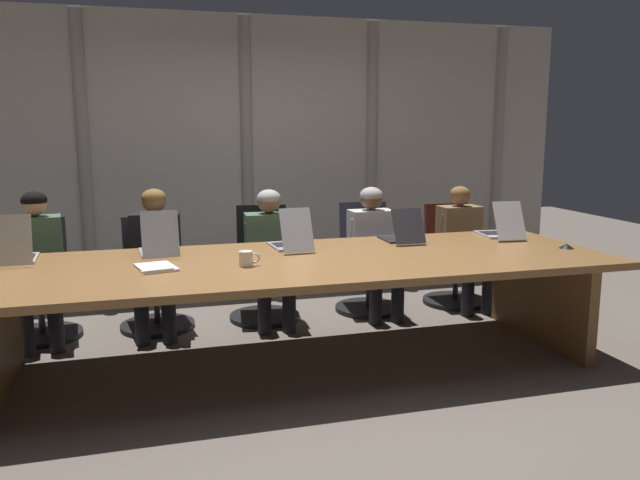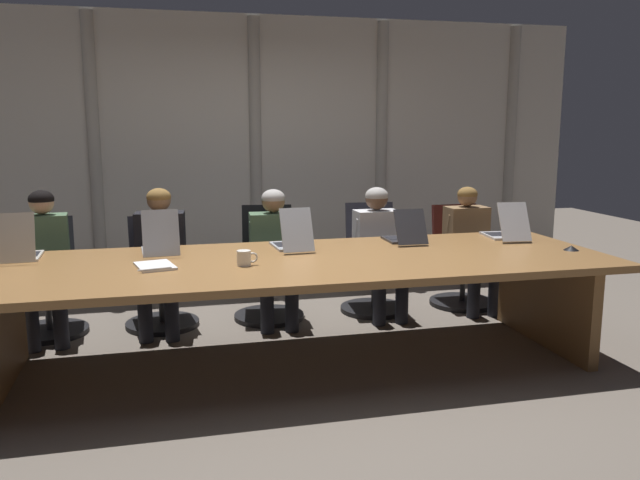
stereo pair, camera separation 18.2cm
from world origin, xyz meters
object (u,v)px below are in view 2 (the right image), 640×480
object	(u,v)px
laptop_right_end	(505,231)
office_chair_right_mid	(373,272)
laptop_left_mid	(160,245)
conference_mic_left_side	(571,248)
laptop_right_mid	(404,235)
office_chair_right_end	(461,268)
office_chair_left_end	(47,291)
person_center	(275,248)
person_left_end	(45,257)
laptop_left_end	(20,251)
coffee_mug_near	(244,258)
office_chair_left_mid	(160,285)
laptop_center	(291,241)
person_right_end	(470,242)
spiral_notepad	(155,266)
person_left_mid	(160,252)
person_right_mid	(379,244)
office_chair_center	(268,277)

from	to	relation	value
laptop_right_end	office_chair_right_mid	world-z (taller)	laptop_right_end
laptop_left_mid	conference_mic_left_side	xyz separation A→B (m)	(2.90, -0.58, -0.05)
laptop_right_mid	office_chair_right_end	xyz separation A→B (m)	(0.86, 0.74, -0.47)
office_chair_left_end	person_center	bearing A→B (deg)	80.43
laptop_left_mid	person_left_end	bearing A→B (deg)	51.86
laptop_left_end	office_chair_left_end	xyz separation A→B (m)	(0.02, 0.75, -0.48)
coffee_mug_near	person_center	bearing A→B (deg)	70.80
laptop_right_mid	office_chair_left_mid	distance (m)	2.05
laptop_left_end	laptop_left_mid	world-z (taller)	laptop_left_end
laptop_center	laptop_right_end	xyz separation A→B (m)	(1.75, 0.03, -0.00)
office_chair_left_mid	office_chair_right_mid	distance (m)	1.86
laptop_right_end	person_left_end	bearing A→B (deg)	86.05
laptop_right_end	person_right_end	xyz separation A→B (m)	(0.02, 0.61, -0.19)
laptop_left_mid	laptop_right_end	distance (m)	2.69
laptop_center	spiral_notepad	xyz separation A→B (m)	(-0.97, -0.40, -0.05)
laptop_left_end	laptop_right_end	world-z (taller)	laptop_left_end
office_chair_right_mid	coffee_mug_near	size ratio (longest dim) A/B	6.91
conference_mic_left_side	laptop_right_mid	bearing A→B (deg)	150.67
laptop_left_end	laptop_left_mid	xyz separation A→B (m)	(0.92, -0.01, -0.00)
laptop_center	laptop_right_end	bearing A→B (deg)	-92.57
person_center	laptop_right_mid	bearing A→B (deg)	61.12
office_chair_left_mid	person_left_mid	size ratio (longest dim) A/B	0.78
person_right_end	coffee_mug_near	xyz separation A→B (m)	(-2.17, -1.13, 0.19)
office_chair_right_mid	conference_mic_left_side	distance (m)	1.76
office_chair_left_mid	office_chair_right_end	size ratio (longest dim) A/B	0.99
laptop_center	office_chair_left_end	bearing A→B (deg)	62.92
laptop_right_end	office_chair_right_end	size ratio (longest dim) A/B	0.56
office_chair_left_end	office_chair_right_end	xyz separation A→B (m)	(3.59, -0.00, -0.00)
office_chair_left_mid	laptop_right_end	bearing A→B (deg)	66.30
laptop_left_mid	laptop_center	distance (m)	0.94
person_left_mid	conference_mic_left_side	distance (m)	3.14
person_left_end	person_right_end	bearing A→B (deg)	84.72
person_center	conference_mic_left_side	world-z (taller)	person_center
laptop_left_mid	person_left_end	distance (m)	1.07
coffee_mug_near	spiral_notepad	world-z (taller)	coffee_mug_near
person_left_end	person_right_mid	xyz separation A→B (m)	(2.71, -0.00, -0.01)
office_chair_center	person_left_mid	distance (m)	0.96
laptop_right_mid	office_chair_right_end	distance (m)	1.23
person_left_mid	coffee_mug_near	world-z (taller)	person_left_mid
laptop_right_end	person_right_end	bearing A→B (deg)	4.42
laptop_right_mid	laptop_left_end	bearing A→B (deg)	91.07
laptop_right_mid	office_chair_right_mid	world-z (taller)	laptop_right_mid
person_right_end	office_chair_right_mid	bearing A→B (deg)	-101.83
office_chair_right_mid	coffee_mug_near	bearing A→B (deg)	-40.08
office_chair_left_end	coffee_mug_near	xyz separation A→B (m)	(1.42, -1.29, 0.46)
laptop_center	person_right_end	size ratio (longest dim) A/B	0.44
office_chair_left_end	laptop_left_mid	bearing A→B (deg)	44.88
office_chair_left_end	office_chair_right_mid	world-z (taller)	office_chair_right_mid
office_chair_right_end	conference_mic_left_side	world-z (taller)	office_chair_right_end
laptop_center	coffee_mug_near	xyz separation A→B (m)	(-0.41, -0.49, -0.01)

